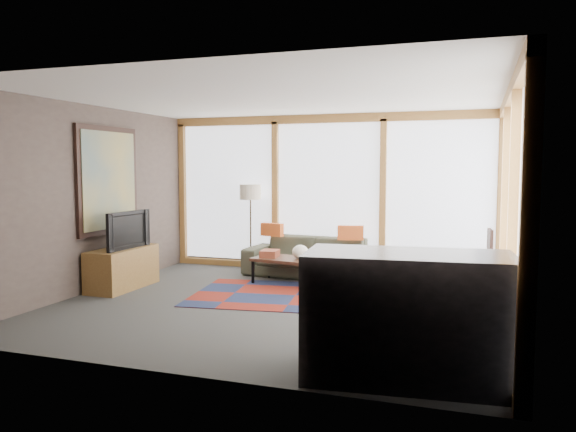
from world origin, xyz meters
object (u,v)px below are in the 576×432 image
(television, at_px, (123,230))
(bar_counter, at_px, (408,317))
(sofa, at_px, (311,257))
(tv_console, at_px, (123,268))
(floor_lamp, at_px, (251,227))
(coffee_table, at_px, (293,271))
(bookshelf, at_px, (482,295))

(television, bearing_deg, bar_counter, -115.01)
(sofa, relative_size, television, 2.27)
(sofa, relative_size, tv_console, 1.81)
(sofa, xyz_separation_m, television, (-2.28, -1.74, 0.54))
(floor_lamp, distance_m, bar_counter, 5.24)
(floor_lamp, xyz_separation_m, television, (-1.12, -2.01, 0.13))
(floor_lamp, bearing_deg, coffee_table, -41.29)
(sofa, relative_size, bar_counter, 1.28)
(coffee_table, bearing_deg, sofa, 81.64)
(tv_console, relative_size, television, 1.25)
(sofa, height_order, tv_console, sofa)
(sofa, bearing_deg, bar_counter, -59.29)
(sofa, relative_size, bookshelf, 0.93)
(coffee_table, xyz_separation_m, bookshelf, (2.66, -1.14, 0.09))
(bookshelf, xyz_separation_m, television, (-4.84, 0.07, 0.57))
(tv_console, relative_size, bar_counter, 0.70)
(sofa, bearing_deg, floor_lamp, 171.08)
(sofa, xyz_separation_m, bar_counter, (1.97, -3.94, 0.22))
(floor_lamp, bearing_deg, sofa, -13.07)
(television, bearing_deg, bookshelf, -88.46)
(bookshelf, bearing_deg, sofa, 144.78)
(sofa, distance_m, bar_counter, 4.41)
(coffee_table, bearing_deg, floor_lamp, 138.71)
(floor_lamp, relative_size, coffee_table, 1.25)
(coffee_table, bearing_deg, bookshelf, -23.31)
(television, bearing_deg, sofa, -50.34)
(bar_counter, bearing_deg, tv_console, 147.26)
(tv_console, xyz_separation_m, bar_counter, (4.30, -2.22, 0.23))
(sofa, distance_m, bookshelf, 3.13)
(tv_console, bearing_deg, bookshelf, -1.04)
(coffee_table, height_order, tv_console, tv_console)
(floor_lamp, height_order, television, floor_lamp)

